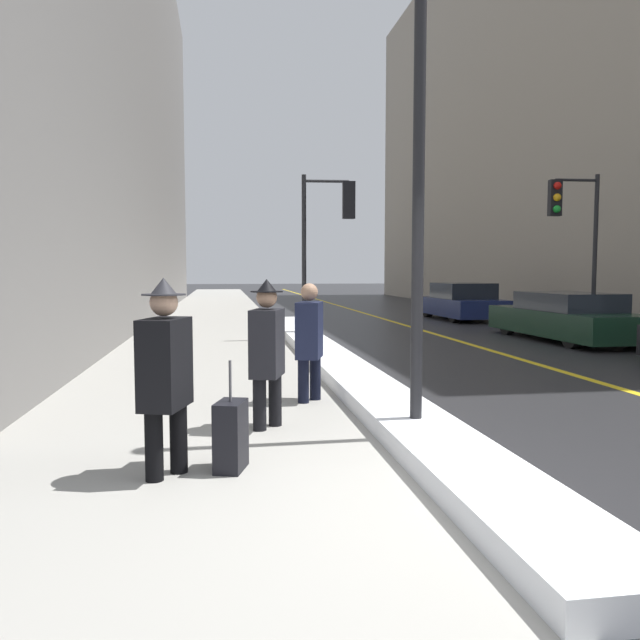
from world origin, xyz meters
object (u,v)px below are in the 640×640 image
traffic_light_near (331,221)px  parked_car_dark_green (566,317)px  lamp_post (419,106)px  pedestrian_in_fedora (267,348)px  pedestrian_nearside (309,337)px  pedestrian_with_shoulder_bag (166,370)px  traffic_light_far (572,220)px  parked_car_navy (462,302)px  rolling_suitcase (231,436)px

traffic_light_near → parked_car_dark_green: (5.66, -1.07, -2.35)m
lamp_post → pedestrian_in_fedora: lamp_post is taller
pedestrian_nearside → parked_car_dark_green: pedestrian_nearside is taller
pedestrian_with_shoulder_bag → pedestrian_nearside: (1.57, 2.76, -0.04)m
pedestrian_with_shoulder_bag → pedestrian_in_fedora: 1.72m
traffic_light_far → pedestrian_with_shoulder_bag: size_ratio=2.51×
lamp_post → traffic_light_near: 9.22m
parked_car_navy → pedestrian_with_shoulder_bag: bearing=149.6°
pedestrian_with_shoulder_bag → pedestrian_in_fedora: size_ratio=1.02×
parked_car_dark_green → rolling_suitcase: 12.12m
traffic_light_near → traffic_light_far: size_ratio=0.97×
lamp_post → traffic_light_near: (0.73, 9.19, -0.38)m
traffic_light_near → rolling_suitcase: bearing=-100.3°
lamp_post → parked_car_navy: lamp_post is taller
traffic_light_far → parked_car_navy: (-0.42, 6.14, -2.39)m
pedestrian_in_fedora → rolling_suitcase: 1.55m
pedestrian_with_shoulder_bag → parked_car_dark_green: pedestrian_with_shoulder_bag is taller
lamp_post → pedestrian_in_fedora: (-1.45, 0.63, -2.42)m
pedestrian_nearside → parked_car_dark_green: size_ratio=0.31×
parked_car_navy → traffic_light_far: bearing=-177.2°
lamp_post → pedestrian_with_shoulder_bag: bearing=-161.0°
traffic_light_far → pedestrian_nearside: traffic_light_far is taller
lamp_post → pedestrian_in_fedora: size_ratio=3.47×
rolling_suitcase → parked_car_navy: bearing=169.0°
parked_car_dark_green → parked_car_navy: (0.01, 6.74, 0.04)m
traffic_light_near → pedestrian_nearside: (-1.55, -7.25, -2.06)m
rolling_suitcase → lamp_post: bearing=128.6°
pedestrian_nearside → rolling_suitcase: 2.93m
traffic_light_far → parked_car_navy: size_ratio=0.99×
traffic_light_far → traffic_light_near: bearing=-0.5°
parked_car_dark_green → parked_car_navy: 6.74m
pedestrian_in_fedora → rolling_suitcase: (-0.41, -1.37, -0.58)m
lamp_post → rolling_suitcase: lamp_post is taller
traffic_light_far → pedestrian_nearside: 10.44m
parked_car_navy → pedestrian_nearside: bearing=149.7°
rolling_suitcase → traffic_light_near: bearing=-177.8°
traffic_light_near → pedestrian_nearside: size_ratio=2.61×
pedestrian_nearside → rolling_suitcase: (-1.05, -2.68, -0.55)m
traffic_light_far → parked_car_dark_green: size_ratio=0.84×
traffic_light_near → rolling_suitcase: size_ratio=4.24×
pedestrian_with_shoulder_bag → parked_car_dark_green: bearing=152.4°
pedestrian_in_fedora → traffic_light_near: bearing=-177.4°
traffic_light_near → pedestrian_with_shoulder_bag: 10.67m
traffic_light_near → pedestrian_with_shoulder_bag: bearing=-102.9°
lamp_post → pedestrian_in_fedora: 2.89m
pedestrian_with_shoulder_bag → pedestrian_in_fedora: (0.93, 1.45, -0.01)m
traffic_light_far → pedestrian_in_fedora: (-8.28, -8.09, -2.11)m
lamp_post → pedestrian_with_shoulder_bag: (-2.38, -0.82, -2.40)m
lamp_post → traffic_light_far: (6.83, 8.72, -0.31)m
traffic_light_near → pedestrian_in_fedora: bearing=-100.0°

